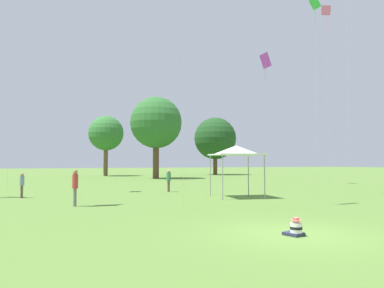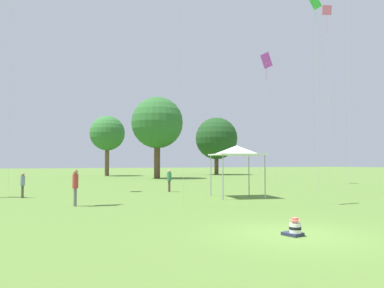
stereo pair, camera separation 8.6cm
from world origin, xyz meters
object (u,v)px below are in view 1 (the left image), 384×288
at_px(kite_5, 326,22).
at_px(kite_7, 315,15).
at_px(person_standing_4, 75,184).
at_px(person_standing_5, 169,179).
at_px(person_standing_3, 22,183).
at_px(canopy_tent, 236,151).
at_px(distant_tree_2, 156,123).
at_px(distant_tree_0, 106,133).
at_px(kite_4, 265,63).
at_px(distant_tree_1, 215,138).
at_px(seated_toddler, 295,229).

xyz_separation_m(kite_5, kite_7, (-4.29, -3.38, -1.35)).
height_order(person_standing_4, person_standing_5, person_standing_4).
relative_size(person_standing_3, kite_7, 0.12).
xyz_separation_m(canopy_tent, distant_tree_2, (4.47, 29.26, 4.84)).
bearing_deg(person_standing_4, canopy_tent, -15.35).
distance_m(kite_7, distant_tree_0, 44.12).
xyz_separation_m(canopy_tent, kite_4, (9.68, 10.35, 9.33)).
relative_size(kite_4, distant_tree_1, 1.24).
xyz_separation_m(person_standing_3, distant_tree_0, (12.55, 37.33, 6.17)).
bearing_deg(kite_4, person_standing_3, 150.64).
relative_size(person_standing_3, kite_5, 0.10).
xyz_separation_m(person_standing_5, kite_7, (8.17, -7.01, 11.46)).
bearing_deg(seated_toddler, person_standing_4, 101.75).
height_order(kite_5, distant_tree_1, kite_5).
xyz_separation_m(kite_5, distant_tree_0, (-10.05, 40.04, -6.69)).
relative_size(seated_toddler, distant_tree_1, 0.06).
relative_size(person_standing_3, distant_tree_0, 0.16).
bearing_deg(person_standing_3, canopy_tent, 108.01).
xyz_separation_m(person_standing_3, person_standing_4, (2.49, -6.02, 0.19)).
distance_m(canopy_tent, kite_4, 16.97).
bearing_deg(kite_4, person_standing_5, 157.00).
distance_m(canopy_tent, distant_tree_0, 42.68).
bearing_deg(seated_toddler, person_standing_3, 100.61).
bearing_deg(canopy_tent, person_standing_5, 110.96).
bearing_deg(person_standing_4, person_standing_5, 21.82).
distance_m(seated_toddler, kite_4, 28.94).
distance_m(kite_4, kite_5, 8.07).
height_order(person_standing_3, kite_5, kite_5).
bearing_deg(distant_tree_1, person_standing_5, -122.62).
distance_m(person_standing_4, distant_tree_0, 44.91).
bearing_deg(person_standing_3, seated_toddler, 64.90).
bearing_deg(kite_5, distant_tree_2, -9.68).
xyz_separation_m(person_standing_3, person_standing_5, (10.15, 0.93, 0.05)).
relative_size(kite_4, kite_5, 0.87).
distance_m(distant_tree_1, distant_tree_2, 19.34).
bearing_deg(distant_tree_2, canopy_tent, -98.69).
bearing_deg(distant_tree_0, person_standing_3, -108.59).
bearing_deg(canopy_tent, person_standing_3, 157.62).
bearing_deg(canopy_tent, kite_4, 46.90).
distance_m(canopy_tent, kite_7, 11.18).
distance_m(person_standing_5, canopy_tent, 6.80).
bearing_deg(distant_tree_1, distant_tree_2, -143.17).
xyz_separation_m(kite_4, kite_5, (0.45, -7.91, 1.51)).
bearing_deg(distant_tree_2, distant_tree_0, 108.41).
relative_size(person_standing_5, kite_5, 0.11).
bearing_deg(person_standing_4, person_standing_3, 92.05).
height_order(canopy_tent, distant_tree_1, distant_tree_1).
height_order(person_standing_4, kite_5, kite_5).
distance_m(person_standing_3, kite_7, 22.47).
relative_size(canopy_tent, distant_tree_1, 0.33).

